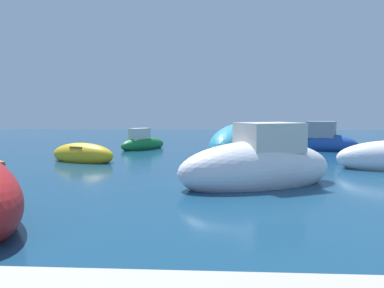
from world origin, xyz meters
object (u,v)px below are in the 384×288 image
Objects in this scene: moored_boat_3 at (241,145)px; moored_boat_6 at (83,155)px; moored_boat_1 at (258,166)px; moored_boat_7 at (143,143)px; moored_boat_8 at (325,141)px.

moored_boat_3 reaches higher than moored_boat_6.
moored_boat_1 reaches higher than moored_boat_7.
moored_boat_1 is 8.54m from moored_boat_6.
moored_boat_1 reaches higher than moored_boat_8.
moored_boat_3 is at bearing -84.92° from moored_boat_7.
moored_boat_6 is at bearing -60.84° from moored_boat_1.
moored_boat_8 is at bearing 45.04° from moored_boat_6.
moored_boat_7 is (1.57, 5.53, 0.04)m from moored_boat_6.
moored_boat_7 is 0.85× the size of moored_boat_8.
moored_boat_7 is at bearing -88.18° from moored_boat_1.
moored_boat_3 is at bearing 36.60° from moored_boat_6.
moored_boat_1 is 1.60× the size of moored_boat_6.
moored_boat_1 is 1.45× the size of moored_boat_8.
moored_boat_6 is (-6.94, -2.05, -0.28)m from moored_boat_3.
moored_boat_1 reaches higher than moored_boat_6.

